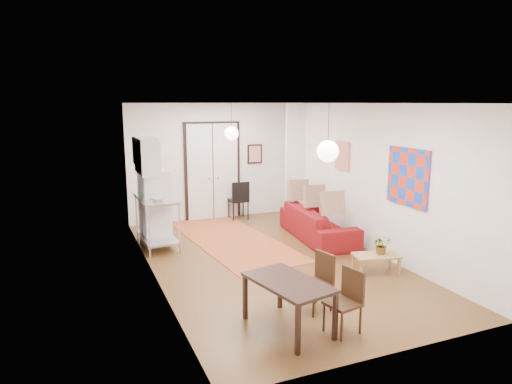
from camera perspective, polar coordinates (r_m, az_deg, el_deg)
name	(u,v)px	position (r m, az deg, el deg)	size (l,w,h in m)	color
floor	(268,261)	(8.64, 1.54, -8.58)	(7.00, 7.00, 0.00)	brown
ceiling	(269,103)	(8.13, 1.65, 11.04)	(4.20, 7.00, 0.02)	white
wall_back	(212,162)	(11.51, -5.52, 3.79)	(4.20, 0.02, 2.90)	white
wall_front	(396,236)	(5.34, 17.09, -5.28)	(4.20, 0.02, 2.90)	white
wall_left	(152,193)	(7.67, -12.91, -0.15)	(0.02, 7.00, 2.90)	white
wall_right	(365,177)	(9.30, 13.50, 1.78)	(0.02, 7.00, 2.90)	white
double_doors	(213,172)	(11.50, -5.43, 2.53)	(1.44, 0.06, 2.50)	silver
stub_partition	(295,163)	(11.33, 4.91, 3.68)	(0.50, 0.10, 2.90)	white
wall_cabinet	(147,156)	(9.09, -13.51, 4.43)	(0.35, 1.00, 0.70)	silver
painting_popart	(408,177)	(8.29, 18.46, 1.80)	(0.05, 1.00, 1.00)	red
painting_abstract	(343,156)	(9.90, 10.77, 4.49)	(0.05, 0.50, 0.60)	beige
poster_back	(255,154)	(11.85, -0.14, 4.78)	(0.40, 0.03, 0.50)	red
print_left	(135,151)	(9.56, -14.89, 4.98)	(0.03, 0.44, 0.54)	#9A6C40
pendant_back	(232,133)	(10.01, -3.08, 7.33)	(0.30, 0.30, 0.80)	white
pendant_front	(328,151)	(6.39, 8.96, 5.05)	(0.30, 0.30, 0.80)	white
kilim_rug	(230,238)	(10.01, -3.31, -5.76)	(1.62, 4.31, 0.01)	#C36630
sofa	(318,223)	(9.99, 7.74, -3.88)	(0.92, 2.35, 0.69)	maroon
coffee_table	(376,257)	(8.20, 14.81, -7.87)	(0.84, 0.58, 0.34)	#A57F4E
potted_plant	(382,245)	(8.19, 15.44, -6.37)	(0.30, 0.26, 0.33)	#336E31
kitchen_counter	(157,214)	(9.50, -12.31, -2.70)	(0.72, 1.36, 1.03)	silver
bowl	(158,199)	(9.13, -12.09, -0.86)	(0.24, 0.24, 0.06)	silver
soap_bottle	(153,190)	(9.65, -12.71, 0.22)	(0.10, 0.10, 0.21)	#529EB3
fridge	(155,208)	(9.62, -12.51, -1.96)	(0.55, 0.55, 1.55)	silver
dining_table	(288,286)	(6.00, 4.06, -11.68)	(0.93, 1.32, 0.66)	black
dining_chair_near	(313,277)	(6.66, 7.08, -10.46)	(0.47, 0.59, 0.83)	#3D2313
dining_chair_far	(339,296)	(6.11, 10.38, -12.61)	(0.47, 0.59, 0.83)	#3D2313
black_side_chair	(237,196)	(11.59, -2.40, -0.50)	(0.47, 0.47, 0.98)	black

